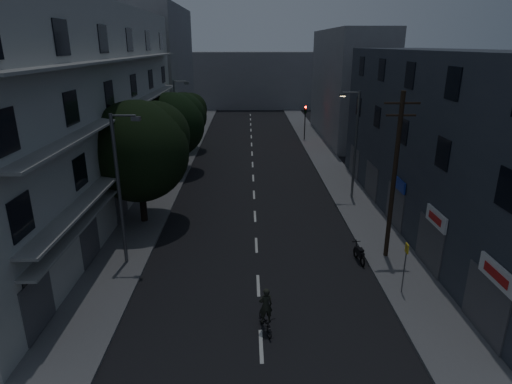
{
  "coord_description": "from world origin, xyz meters",
  "views": [
    {
      "loc": [
        -0.48,
        -11.97,
        11.3
      ],
      "look_at": [
        0.0,
        12.0,
        3.0
      ],
      "focal_mm": 30.0,
      "sensor_mm": 36.0,
      "label": 1
    }
  ],
  "objects_px": {
    "bus_stop_sign": "(405,259)",
    "cyclist": "(266,317)",
    "utility_pole": "(394,174)",
    "motorcycle": "(359,254)"
  },
  "relations": [
    {
      "from": "utility_pole",
      "to": "bus_stop_sign",
      "type": "bearing_deg",
      "value": -95.97
    },
    {
      "from": "utility_pole",
      "to": "cyclist",
      "type": "distance_m",
      "value": 10.28
    },
    {
      "from": "bus_stop_sign",
      "to": "motorcycle",
      "type": "distance_m",
      "value": 3.85
    },
    {
      "from": "bus_stop_sign",
      "to": "motorcycle",
      "type": "bearing_deg",
      "value": 109.67
    },
    {
      "from": "bus_stop_sign",
      "to": "cyclist",
      "type": "xyz_separation_m",
      "value": [
        -6.58,
        -2.55,
        -1.22
      ]
    },
    {
      "from": "utility_pole",
      "to": "cyclist",
      "type": "relative_size",
      "value": 4.52
    },
    {
      "from": "utility_pole",
      "to": "cyclist",
      "type": "xyz_separation_m",
      "value": [
        -6.97,
        -6.28,
        -4.2
      ]
    },
    {
      "from": "cyclist",
      "to": "utility_pole",
      "type": "bearing_deg",
      "value": 26.27
    },
    {
      "from": "utility_pole",
      "to": "bus_stop_sign",
      "type": "distance_m",
      "value": 4.79
    },
    {
      "from": "motorcycle",
      "to": "cyclist",
      "type": "distance_m",
      "value": 7.99
    }
  ]
}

